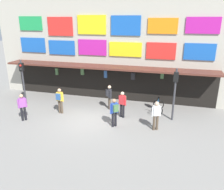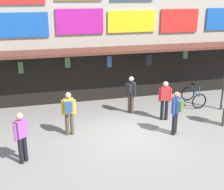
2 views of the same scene
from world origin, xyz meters
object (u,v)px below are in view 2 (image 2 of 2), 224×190
object	(u,v)px
bicycle_parked	(193,97)
pedestrian_in_black	(131,92)
pedestrian_in_green	(176,110)
pedestrian_in_white	(165,97)
pedestrian_in_red	(21,135)
pedestrian_in_blue	(69,111)

from	to	relation	value
bicycle_parked	pedestrian_in_black	size ratio (longest dim) A/B	0.70
pedestrian_in_green	bicycle_parked	bearing A→B (deg)	50.21
pedestrian_in_white	bicycle_parked	bearing A→B (deg)	32.11
pedestrian_in_black	pedestrian_in_green	distance (m)	2.61
bicycle_parked	pedestrian_in_green	distance (m)	3.55
bicycle_parked	pedestrian_in_white	bearing A→B (deg)	-147.89
bicycle_parked	pedestrian_in_white	size ratio (longest dim) A/B	0.70
pedestrian_in_white	pedestrian_in_black	xyz separation A→B (m)	(-1.15, 1.03, 0.00)
pedestrian_in_black	pedestrian_in_red	distance (m)	5.44
pedestrian_in_black	pedestrian_in_green	size ratio (longest dim) A/B	1.00
bicycle_parked	pedestrian_in_black	xyz separation A→B (m)	(-3.24, -0.27, 0.59)
pedestrian_in_white	pedestrian_in_green	world-z (taller)	same
pedestrian_in_white	pedestrian_in_green	bearing A→B (deg)	-96.49
pedestrian_in_white	pedestrian_in_blue	distance (m)	4.05
bicycle_parked	pedestrian_in_blue	distance (m)	6.38
pedestrian_in_red	pedestrian_in_green	distance (m)	5.53
pedestrian_in_red	pedestrian_in_blue	world-z (taller)	same
pedestrian_in_black	pedestrian_in_blue	bearing A→B (deg)	-152.28
bicycle_parked	pedestrian_in_red	xyz separation A→B (m)	(-7.74, -3.33, 0.55)
bicycle_parked	pedestrian_in_green	size ratio (longest dim) A/B	0.70
bicycle_parked	pedestrian_in_red	size ratio (longest dim) A/B	0.70
pedestrian_in_black	pedestrian_in_green	world-z (taller)	same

